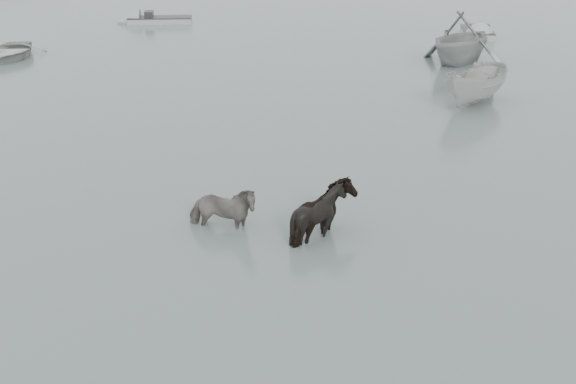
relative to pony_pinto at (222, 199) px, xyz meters
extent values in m
plane|color=#55645F|center=(2.39, -1.46, -0.70)|extent=(140.00, 140.00, 0.00)
imported|color=black|center=(0.00, 0.00, 0.00)|extent=(1.78, 1.12, 1.40)
imported|color=black|center=(2.30, 0.52, 0.07)|extent=(1.62, 1.79, 1.54)
imported|color=black|center=(2.18, 0.40, 0.00)|extent=(1.58, 1.50, 1.40)
imported|color=#B1B1AC|center=(-18.82, 13.62, -0.27)|extent=(4.65, 5.08, 0.86)
imported|color=#9DA09D|center=(1.50, 20.82, 0.58)|extent=(5.38, 5.83, 2.56)
imported|color=#B3B2AE|center=(3.40, 13.53, 0.07)|extent=(2.49, 4.24, 1.54)
camera|label=1|loc=(7.26, -13.22, 6.14)|focal=45.00mm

